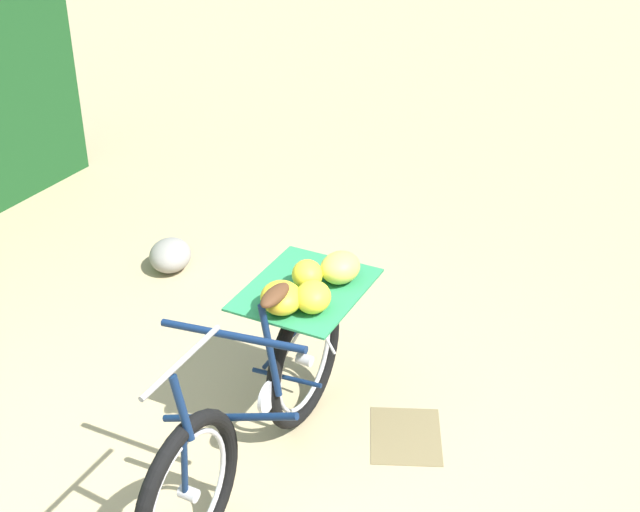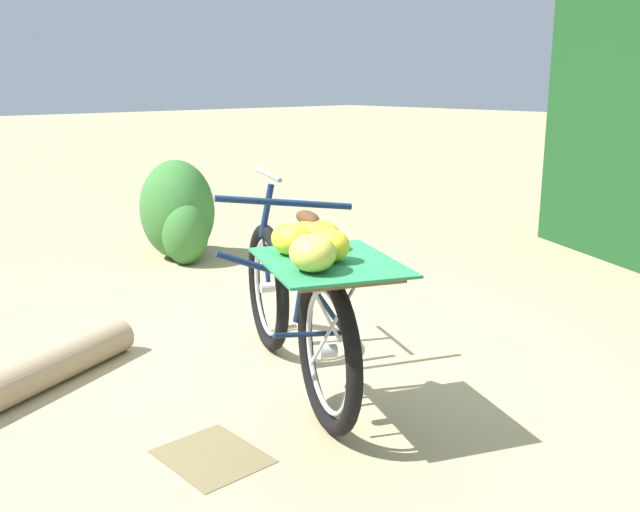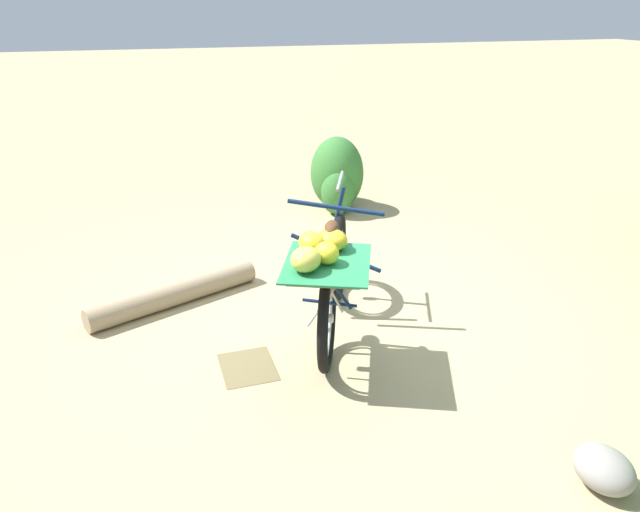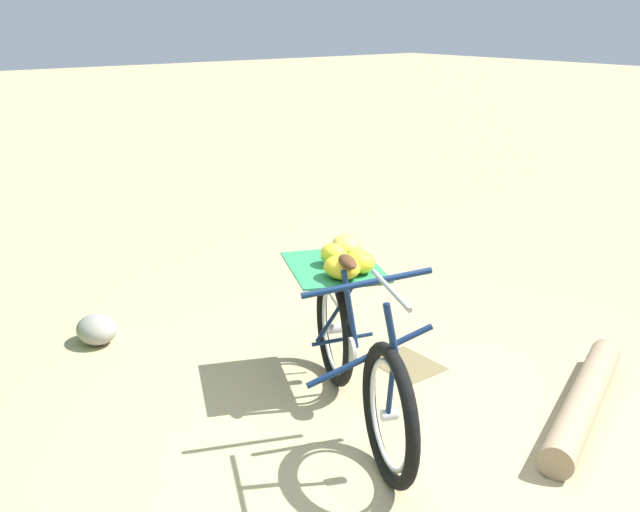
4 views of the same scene
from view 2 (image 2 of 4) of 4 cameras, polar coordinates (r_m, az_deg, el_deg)
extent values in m
plane|color=tan|center=(4.03, -2.28, -8.22)|extent=(60.00, 60.00, 0.00)
torus|color=black|center=(4.09, -4.24, -2.52)|extent=(0.70, 0.36, 0.73)
torus|color=#B7B7BC|center=(4.09, -4.24, -2.52)|extent=(0.53, 0.25, 0.57)
cylinder|color=#B7B7BC|center=(4.09, -4.24, -2.52)|extent=(0.09, 0.10, 0.06)
torus|color=black|center=(3.14, 0.60, -7.67)|extent=(0.70, 0.36, 0.73)
torus|color=#B7B7BC|center=(3.14, 0.60, -7.67)|extent=(0.53, 0.25, 0.57)
cylinder|color=#B7B7BC|center=(3.14, 0.60, -7.67)|extent=(0.09, 0.10, 0.06)
cylinder|color=#0F2347|center=(3.74, -3.04, -1.43)|extent=(0.31, 0.66, 0.30)
cylinder|color=#0F2347|center=(3.59, -2.82, 4.29)|extent=(0.32, 0.67, 0.11)
cylinder|color=#0F2347|center=(3.36, -1.29, -1.31)|extent=(0.08, 0.12, 0.49)
cylinder|color=#0F2347|center=(3.30, -0.49, -6.28)|extent=(0.18, 0.36, 0.05)
cylinder|color=#0F2347|center=(3.20, -0.27, -2.94)|extent=(0.15, 0.30, 0.47)
cylinder|color=#0F2347|center=(4.06, -4.31, -0.45)|extent=(0.04, 0.06, 0.30)
cylinder|color=#0F2347|center=(3.98, -4.31, 3.64)|extent=(0.07, 0.10, 0.30)
cylinder|color=gray|center=(3.92, -4.26, 6.55)|extent=(0.49, 0.23, 0.02)
ellipsoid|color=#4C2D19|center=(3.24, -1.00, 3.08)|extent=(0.24, 0.17, 0.06)
cylinder|color=#B7B7BC|center=(3.47, -1.47, -5.02)|extent=(0.15, 0.08, 0.16)
cylinder|color=#B7B7BC|center=(3.16, 0.04, -3.87)|extent=(0.10, 0.19, 0.39)
cylinder|color=#B7B7BC|center=(2.97, 1.34, -5.04)|extent=(0.11, 0.23, 0.39)
cube|color=brown|center=(3.00, 0.74, -0.82)|extent=(0.73, 0.64, 0.02)
cube|color=#287F4C|center=(2.99, 0.74, -0.49)|extent=(0.84, 0.77, 0.01)
ellipsoid|color=#CCC64C|center=(2.81, -0.59, 0.25)|extent=(0.28, 0.27, 0.15)
ellipsoid|color=gold|center=(3.18, -0.36, 1.75)|extent=(0.26, 0.23, 0.14)
ellipsoid|color=yellow|center=(3.08, -2.29, 1.39)|extent=(0.21, 0.18, 0.14)
ellipsoid|color=yellow|center=(2.96, 0.81, 0.86)|extent=(0.19, 0.16, 0.14)
cylinder|color=#9E8466|center=(3.81, -22.95, -9.23)|extent=(0.73, 1.43, 0.19)
ellipsoid|color=#387533|center=(6.28, -11.38, 3.66)|extent=(0.69, 0.62, 0.86)
ellipsoid|color=#387533|center=(6.53, -12.00, 2.86)|extent=(0.47, 0.43, 0.60)
ellipsoid|color=#387533|center=(6.10, -10.79, 1.93)|extent=(0.43, 0.39, 0.56)
cylinder|color=#4C3823|center=(6.35, -11.23, 0.60)|extent=(0.06, 0.06, 0.17)
cube|color=olive|center=(3.10, -8.64, -15.57)|extent=(0.44, 0.36, 0.01)
camera|label=1|loc=(6.28, -28.27, 26.90)|focal=50.55mm
camera|label=3|loc=(1.65, 107.11, 25.06)|focal=33.41mm
camera|label=4|loc=(7.06, -1.80, 19.85)|focal=39.97mm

